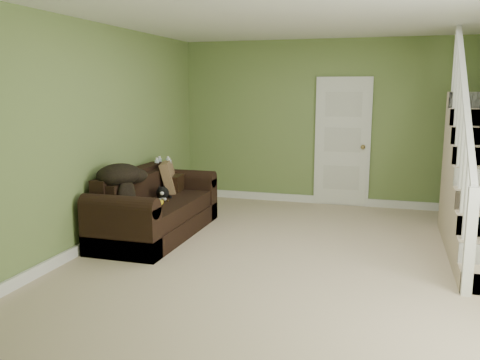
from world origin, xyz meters
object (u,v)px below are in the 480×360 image
Objects in this scene: side_table at (166,196)px; cat at (162,193)px; banana at (161,203)px; sofa at (154,211)px.

side_table reaches higher than cat.
side_table reaches higher than banana.
banana is at bearing -68.17° from side_table.
sofa reaches higher than cat.
cat is at bearing 60.45° from sofa.
sofa is 4.82× the size of cat.
side_table is 2.07× the size of cat.
sofa reaches higher than banana.
banana is (0.39, -0.96, 0.13)m from side_table.
side_table is at bearing 104.02° from sofa.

